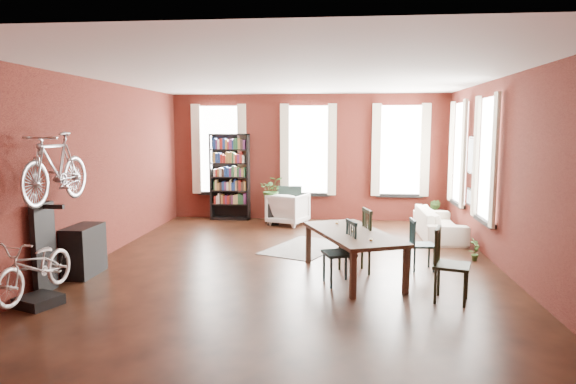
# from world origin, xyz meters

# --- Properties ---
(room) EXTENTS (9.00, 9.04, 3.22)m
(room) POSITION_xyz_m (0.25, 0.62, 2.14)
(room) COLOR black
(room) RESTS_ON ground
(dining_table) EXTENTS (1.68, 2.33, 0.73)m
(dining_table) POSITION_xyz_m (1.00, -0.58, 0.36)
(dining_table) COLOR #49392B
(dining_table) RESTS_ON ground
(dining_chair_a) EXTENTS (0.56, 0.56, 0.96)m
(dining_chair_a) POSITION_xyz_m (0.80, -0.98, 0.48)
(dining_chair_a) COLOR #173134
(dining_chair_a) RESTS_ON ground
(dining_chair_b) EXTENTS (0.58, 0.58, 1.04)m
(dining_chair_b) POSITION_xyz_m (1.05, -0.33, 0.52)
(dining_chair_b) COLOR black
(dining_chair_b) RESTS_ON ground
(dining_chair_c) EXTENTS (0.58, 0.58, 1.01)m
(dining_chair_c) POSITION_xyz_m (2.32, -1.62, 0.50)
(dining_chair_c) COLOR black
(dining_chair_c) RESTS_ON ground
(dining_chair_d) EXTENTS (0.42, 0.42, 0.85)m
(dining_chair_d) POSITION_xyz_m (2.17, -0.06, 0.43)
(dining_chair_d) COLOR #1B393C
(dining_chair_d) RESTS_ON ground
(bookshelf) EXTENTS (1.00, 0.32, 2.20)m
(bookshelf) POSITION_xyz_m (-2.00, 4.30, 1.10)
(bookshelf) COLOR black
(bookshelf) RESTS_ON ground
(white_armchair) EXTENTS (1.06, 1.03, 0.85)m
(white_armchair) POSITION_xyz_m (-0.44, 3.73, 0.43)
(white_armchair) COLOR white
(white_armchair) RESTS_ON ground
(cream_sofa) EXTENTS (0.61, 2.08, 0.81)m
(cream_sofa) POSITION_xyz_m (2.95, 2.60, 0.41)
(cream_sofa) COLOR beige
(cream_sofa) RESTS_ON ground
(striped_rug) EXTENTS (1.77, 2.12, 0.01)m
(striped_rug) POSITION_xyz_m (0.13, 1.29, 0.01)
(striped_rug) COLOR black
(striped_rug) RESTS_ON ground
(bike_trainer) EXTENTS (0.61, 0.61, 0.14)m
(bike_trainer) POSITION_xyz_m (-3.18, -2.36, 0.07)
(bike_trainer) COLOR black
(bike_trainer) RESTS_ON ground
(bike_wall_rack) EXTENTS (0.16, 0.60, 1.30)m
(bike_wall_rack) POSITION_xyz_m (-3.40, -1.80, 0.65)
(bike_wall_rack) COLOR black
(bike_wall_rack) RESTS_ON ground
(console_table) EXTENTS (0.40, 0.80, 0.80)m
(console_table) POSITION_xyz_m (-3.28, -0.90, 0.40)
(console_table) COLOR black
(console_table) RESTS_ON ground
(plant_stand) EXTENTS (0.36, 0.36, 0.54)m
(plant_stand) POSITION_xyz_m (-0.84, 3.67, 0.27)
(plant_stand) COLOR black
(plant_stand) RESTS_ON ground
(plant_by_sofa) EXTENTS (0.55, 0.69, 0.27)m
(plant_by_sofa) POSITION_xyz_m (3.10, 4.13, 0.14)
(plant_by_sofa) COLOR #335B24
(plant_by_sofa) RESTS_ON ground
(plant_small) EXTENTS (0.45, 0.44, 0.15)m
(plant_small) POSITION_xyz_m (3.20, 0.61, 0.07)
(plant_small) COLOR #386127
(plant_small) RESTS_ON ground
(bicycle_floor) EXTENTS (0.58, 0.83, 1.51)m
(bicycle_floor) POSITION_xyz_m (-3.20, -2.33, 0.89)
(bicycle_floor) COLOR beige
(bicycle_floor) RESTS_ON bike_trainer
(bicycle_hung) EXTENTS (0.47, 1.00, 1.66)m
(bicycle_hung) POSITION_xyz_m (-3.15, -1.80, 2.13)
(bicycle_hung) COLOR #A5A8AD
(bicycle_hung) RESTS_ON bike_wall_rack
(plant_on_stand) EXTENTS (0.70, 0.75, 0.51)m
(plant_on_stand) POSITION_xyz_m (-0.84, 3.66, 0.79)
(plant_on_stand) COLOR #305C24
(plant_on_stand) RESTS_ON plant_stand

